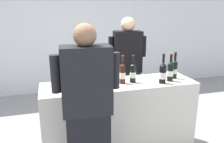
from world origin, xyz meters
TOP-DOWN VIEW (x-y plane):
  - wall_back at (0.00, 2.60)m, footprint 8.00×0.10m
  - counter at (0.00, 0.00)m, footprint 1.84×0.54m
  - wine_bottle_0 at (0.72, -0.00)m, footprint 0.07×0.07m
  - wine_bottle_1 at (0.16, -0.01)m, footprint 0.08×0.08m
  - wine_bottle_2 at (0.49, -0.14)m, footprint 0.08×0.08m
  - wine_bottle_3 at (0.62, -0.08)m, footprint 0.08×0.08m
  - wine_bottle_4 at (0.03, -0.02)m, footprint 0.07×0.07m
  - wine_bottle_5 at (-0.44, -0.13)m, footprint 0.08×0.08m
  - wine_glass at (-0.12, -0.09)m, footprint 0.08×0.08m
  - ice_bucket at (-0.60, -0.02)m, footprint 0.22×0.22m
  - person_server at (0.32, 0.65)m, footprint 0.56×0.28m
  - person_guest at (-0.49, -0.60)m, footprint 0.58×0.26m

SIDE VIEW (x-z plane):
  - counter at x=0.00m, z-range 0.00..0.96m
  - person_guest at x=-0.49m, z-range -0.02..1.68m
  - person_server at x=0.32m, z-range -0.02..1.68m
  - wine_bottle_1 at x=0.16m, z-range 0.91..1.24m
  - wine_bottle_5 at x=-0.44m, z-range 0.91..1.24m
  - wine_bottle_2 at x=0.49m, z-range 0.90..1.26m
  - wine_bottle_0 at x=0.72m, z-range 0.91..1.25m
  - wine_bottle_3 at x=0.62m, z-range 0.91..1.25m
  - wine_glass at x=-0.12m, z-range 0.99..1.17m
  - wine_bottle_4 at x=0.03m, z-range 0.91..1.25m
  - ice_bucket at x=-0.60m, z-range 0.96..1.21m
  - wall_back at x=0.00m, z-range 0.00..2.80m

